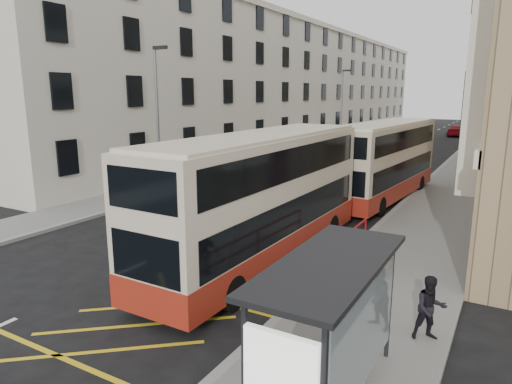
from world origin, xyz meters
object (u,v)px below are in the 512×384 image
Objects in this scene: pedestrian_mid at (430,308)px; car_silver at (403,131)px; double_decker_rear at (384,161)px; car_red at (458,131)px; pedestrian_far at (327,279)px; double_decker_front at (262,198)px; car_dark at (412,127)px; white_van at (333,143)px; street_lamp_near at (158,113)px; street_lamp_far at (342,103)px; bus_shelter at (330,309)px.

car_silver is at bearing 73.02° from pedestrian_mid.
double_decker_rear is 6.98× the size of pedestrian_mid.
pedestrian_far is at bearing 99.31° from car_red.
double_decker_front is 57.90m from car_dark.
street_lamp_near is at bearing -79.94° from white_van.
car_dark is (-9.66, 59.89, -0.24)m from pedestrian_far.
double_decker_rear is 41.90m from car_red.
street_lamp_near is 30.00m from street_lamp_far.
pedestrian_far is 0.31× the size of car_red.
street_lamp_near is 48.35m from car_red.
double_decker_front is (9.92, -6.16, -2.38)m from street_lamp_near.
white_van is at bearing 75.06° from car_red.
car_silver is 0.88× the size of car_red.
car_dark is at bearing 86.05° from street_lamp_near.
car_silver is (-9.15, 51.17, -0.18)m from pedestrian_far.
white_van is at bearing 86.84° from street_lamp_near.
street_lamp_far reaches higher than double_decker_rear.
bus_shelter is 3.87m from pedestrian_mid.
pedestrian_mid is (15.86, -8.90, -3.72)m from street_lamp_near.
double_decker_rear reaches higher than car_dark.
street_lamp_near is 5.22× the size of pedestrian_mid.
double_decker_front reaches higher than pedestrian_far.
car_silver reaches higher than car_dark.
car_silver is (-7.06, 37.43, -1.38)m from double_decker_rear.
street_lamp_far reaches higher than double_decker_front.
white_van is (-14.53, 32.92, -0.16)m from pedestrian_mid.
double_decker_front is 2.50× the size of car_silver.
white_van is (-9.79, 18.80, -1.38)m from double_decker_rear.
street_lamp_near reaches higher than car_silver.
white_van is 18.82m from car_silver.
street_lamp_near is 1.47× the size of white_van.
street_lamp_far is at bearing 119.03° from double_decker_rear.
car_red is (-0.82, 41.86, -1.41)m from double_decker_rear.
street_lamp_far is 1.80× the size of car_silver.
car_silver is at bearing 41.73° from car_red.
street_lamp_far is 1.87× the size of car_dark.
car_silver is (-5.86, 48.81, -1.49)m from double_decker_front.
street_lamp_far is at bearing 82.31° from pedestrian_mid.
street_lamp_far reaches higher than car_silver.
street_lamp_far is at bearing 65.22° from car_red.
white_van is at bearing 83.94° from pedestrian_mid.
pedestrian_far reaches higher than car_red.
car_silver is at bearing 94.88° from white_van.
car_dark is (3.55, 21.36, -3.93)m from street_lamp_far.
white_van is at bearing 106.89° from double_decker_front.
car_dark is (-6.37, 57.52, -1.55)m from double_decker_front.
double_decker_rear reaches higher than pedestrian_mid.
street_lamp_far is 1.59× the size of car_red.
street_lamp_near is at bearing -94.70° from car_silver.
double_decker_rear is at bearing 97.44° from car_red.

